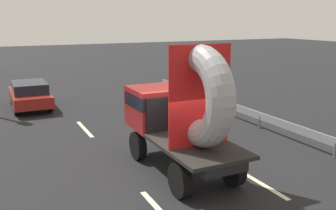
{
  "coord_description": "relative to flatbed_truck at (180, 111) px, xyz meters",
  "views": [
    {
      "loc": [
        -4.96,
        -9.34,
        4.65
      ],
      "look_at": [
        0.16,
        1.27,
        1.91
      ],
      "focal_mm": 39.98,
      "sensor_mm": 36.0,
      "label": 1
    }
  ],
  "objects": [
    {
      "name": "lane_dash_right_near",
      "position": [
        1.64,
        -2.05,
        -1.91
      ],
      "size": [
        0.16,
        2.06,
        0.01
      ],
      "primitive_type": "cube",
      "rotation": [
        0.0,
        0.0,
        1.57
      ],
      "color": "beige",
      "rests_on": "ground_plane"
    },
    {
      "name": "guardrail",
      "position": [
        5.22,
        4.49,
        -1.38
      ],
      "size": [
        0.1,
        15.8,
        0.71
      ],
      "color": "gray",
      "rests_on": "ground_plane"
    },
    {
      "name": "ground_plane",
      "position": [
        -0.16,
        -0.44,
        -1.91
      ],
      "size": [
        120.0,
        120.0,
        0.0
      ],
      "primitive_type": "plane",
      "color": "black"
    },
    {
      "name": "distant_sedan",
      "position": [
        -3.28,
        10.79,
        -1.16
      ],
      "size": [
        1.84,
        4.28,
        1.4
      ],
      "color": "black",
      "rests_on": "ground_plane"
    },
    {
      "name": "lane_dash_right_far",
      "position": [
        1.64,
        5.66,
        -1.91
      ],
      "size": [
        0.16,
        2.85,
        0.01
      ],
      "primitive_type": "cube",
      "rotation": [
        0.0,
        0.0,
        1.57
      ],
      "color": "beige",
      "rests_on": "ground_plane"
    },
    {
      "name": "flatbed_truck",
      "position": [
        0.0,
        0.0,
        0.0
      ],
      "size": [
        2.02,
        4.85,
        3.99
      ],
      "color": "black",
      "rests_on": "ground_plane"
    },
    {
      "name": "lane_dash_left_far",
      "position": [
        -1.64,
        5.68,
        -1.91
      ],
      "size": [
        0.16,
        2.55,
        0.01
      ],
      "primitive_type": "cube",
      "rotation": [
        0.0,
        0.0,
        1.57
      ],
      "color": "beige",
      "rests_on": "ground_plane"
    }
  ]
}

